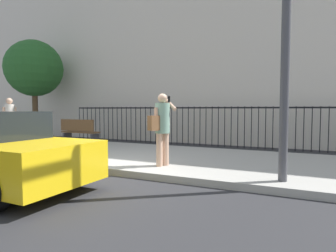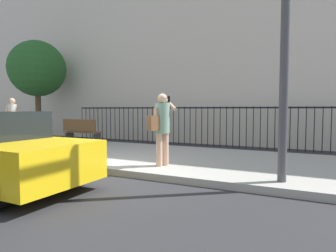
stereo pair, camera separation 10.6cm
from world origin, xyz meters
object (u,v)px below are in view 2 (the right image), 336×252
at_px(pedestrian_walking, 12,118).
at_px(street_bench, 81,131).
at_px(street_tree_near, 37,69).
at_px(pedestrian_on_phone, 162,124).

relative_size(pedestrian_walking, street_bench, 1.10).
bearing_deg(street_tree_near, street_bench, -19.44).
distance_m(pedestrian_walking, street_bench, 2.49).
distance_m(pedestrian_on_phone, pedestrian_walking, 6.85).
height_order(pedestrian_on_phone, pedestrian_walking, pedestrian_walking).
height_order(pedestrian_on_phone, street_bench, pedestrian_on_phone).
bearing_deg(pedestrian_walking, street_tree_near, 127.14).
relative_size(pedestrian_walking, street_tree_near, 0.36).
xyz_separation_m(pedestrian_walking, street_tree_near, (-2.27, 3.00, 2.32)).
xyz_separation_m(pedestrian_on_phone, street_tree_near, (-9.05, 4.01, 2.34)).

